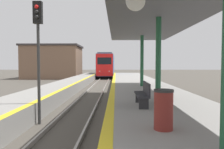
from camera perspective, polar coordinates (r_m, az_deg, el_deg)
train at (r=45.02m, az=-1.36°, el=2.40°), size 2.84×19.61×4.50m
signal_near at (r=9.55m, az=-18.75°, el=8.59°), size 0.36×0.31×5.06m
station_canopy at (r=10.47m, az=12.10°, el=14.57°), size 4.64×18.83×3.97m
trash_bin at (r=5.63m, az=13.30°, el=-8.88°), size 0.49×0.49×1.00m
bench at (r=8.70m, az=8.17°, el=-4.87°), size 0.44×1.71×0.92m
station_building at (r=40.40m, az=-15.14°, el=3.22°), size 9.88×7.26×5.88m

